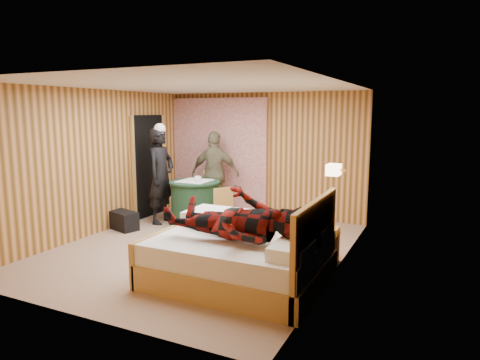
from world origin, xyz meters
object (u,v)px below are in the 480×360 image
at_px(nightstand, 322,246).
at_px(round_table, 195,202).
at_px(duffel_bag, 123,220).
at_px(man_on_bed, 236,207).
at_px(wall_lamp, 334,170).
at_px(chair_near, 221,206).
at_px(chair_far, 213,190).
at_px(woman_standing, 161,176).
at_px(man_at_table, 215,174).
at_px(bed, 242,256).

bearing_deg(nightstand, round_table, 158.24).
bearing_deg(duffel_bag, man_on_bed, -8.50).
bearing_deg(wall_lamp, chair_near, 167.78).
bearing_deg(duffel_bag, chair_near, 35.81).
xyz_separation_m(wall_lamp, nightstand, (-0.04, -0.35, -1.03)).
xyz_separation_m(wall_lamp, round_table, (-2.77, 0.74, -0.88)).
bearing_deg(round_table, man_on_bed, -49.22).
relative_size(chair_near, man_on_bed, 0.46).
bearing_deg(duffel_bag, nightstand, 13.89).
distance_m(chair_far, woman_standing, 1.15).
bearing_deg(nightstand, man_at_table, 145.36).
xyz_separation_m(wall_lamp, chair_far, (-2.80, 1.48, -0.76)).
xyz_separation_m(bed, chair_far, (-2.00, 2.83, 0.21)).
bearing_deg(chair_near, man_at_table, -114.43).
height_order(chair_near, duffel_bag, chair_near).
bearing_deg(duffel_bag, wall_lamp, 19.24).
bearing_deg(duffel_bag, chair_far, 76.14).
xyz_separation_m(nightstand, chair_far, (-2.76, 1.83, 0.27)).
height_order(chair_far, woman_standing, woman_standing).
bearing_deg(bed, woman_standing, 143.51).
distance_m(round_table, man_on_bed, 3.11).
xyz_separation_m(round_table, chair_far, (-0.03, 0.74, 0.12)).
relative_size(bed, man_at_table, 1.22).
xyz_separation_m(duffel_bag, man_on_bed, (3.00, -1.46, 0.83)).
bearing_deg(chair_far, duffel_bag, -142.77).
distance_m(nightstand, chair_far, 3.32).
height_order(nightstand, round_table, round_table).
bearing_deg(bed, wall_lamp, 59.24).
relative_size(nightstand, man_on_bed, 0.30).
height_order(duffel_bag, man_at_table, man_at_table).
relative_size(wall_lamp, man_on_bed, 0.15).
distance_m(wall_lamp, chair_near, 2.27).
bearing_deg(chair_near, wall_lamp, 110.38).
bearing_deg(bed, chair_near, 125.14).
bearing_deg(duffel_bag, woman_standing, 81.29).
height_order(chair_near, woman_standing, woman_standing).
height_order(chair_far, man_on_bed, man_on_bed).
relative_size(duffel_bag, man_at_table, 0.34).
bearing_deg(bed, round_table, 133.33).
distance_m(chair_near, man_at_table, 1.35).
distance_m(bed, round_table, 2.87).
relative_size(bed, nightstand, 3.93).
bearing_deg(nightstand, man_on_bed, -120.73).
relative_size(chair_far, duffel_bag, 1.59).
relative_size(bed, woman_standing, 1.15).
height_order(nightstand, duffel_bag, nightstand).
distance_m(duffel_bag, man_at_table, 2.06).
distance_m(man_at_table, man_on_bed, 3.70).
height_order(wall_lamp, woman_standing, woman_standing).
distance_m(nightstand, duffel_bag, 3.74).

